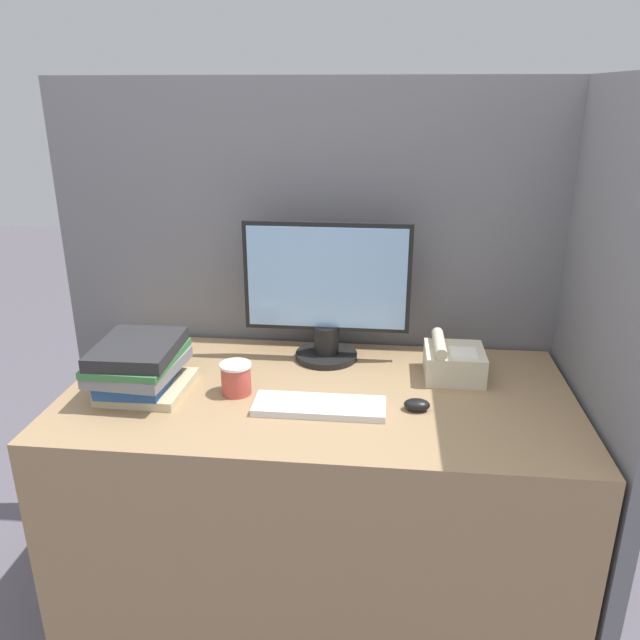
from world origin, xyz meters
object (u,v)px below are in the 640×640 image
keyboard (319,406)px  book_stack (140,366)px  coffee_cup (236,378)px  desk_telephone (453,362)px  mouse (417,405)px  monitor (327,296)px

keyboard → book_stack: book_stack is taller
book_stack → coffee_cup: bearing=4.5°
coffee_cup → desk_telephone: size_ratio=0.52×
coffee_cup → book_stack: bearing=-175.5°
coffee_cup → desk_telephone: (0.63, 0.18, 0.00)m
keyboard → mouse: 0.27m
mouse → desk_telephone: 0.26m
monitor → desk_telephone: bearing=-14.1°
mouse → coffee_cup: (-0.52, 0.05, 0.03)m
keyboard → monitor: bearing=92.1°
monitor → coffee_cup: (-0.24, -0.28, -0.17)m
coffee_cup → book_stack: size_ratio=0.32×
book_stack → desk_telephone: bearing=12.6°
keyboard → mouse: size_ratio=5.04×
coffee_cup → desk_telephone: desk_telephone is taller
coffee_cup → book_stack: 0.28m
desk_telephone → book_stack: bearing=-167.4°
coffee_cup → desk_telephone: bearing=15.9°
monitor → keyboard: (0.01, -0.35, -0.20)m
coffee_cup → monitor: bearing=49.9°
book_stack → monitor: bearing=30.5°
mouse → book_stack: size_ratio=0.24×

